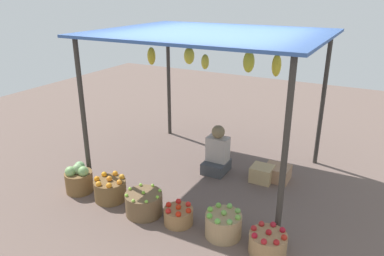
{
  "coord_description": "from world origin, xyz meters",
  "views": [
    {
      "loc": [
        2.25,
        -4.77,
        2.75
      ],
      "look_at": [
        0.0,
        -0.57,
        0.95
      ],
      "focal_mm": 34.12,
      "sensor_mm": 36.0,
      "label": 1
    }
  ],
  "objects_px": {
    "basket_green_apples": "(223,224)",
    "basket_red_apples": "(268,242)",
    "basket_red_tomatoes": "(179,215)",
    "basket_limes": "(144,203)",
    "basket_cabbages": "(79,179)",
    "basket_oranges": "(110,189)",
    "wooden_crate_stacked_rear": "(277,173)",
    "wooden_crate_near_vendor": "(262,174)",
    "vendor_person": "(217,154)"
  },
  "relations": [
    {
      "from": "basket_oranges",
      "to": "wooden_crate_stacked_rear",
      "type": "bearing_deg",
      "value": 41.19
    },
    {
      "from": "basket_oranges",
      "to": "basket_red_apples",
      "type": "distance_m",
      "value": 2.28
    },
    {
      "from": "basket_limes",
      "to": "wooden_crate_stacked_rear",
      "type": "bearing_deg",
      "value": 53.38
    },
    {
      "from": "basket_red_tomatoes",
      "to": "basket_limes",
      "type": "bearing_deg",
      "value": -177.23
    },
    {
      "from": "vendor_person",
      "to": "basket_red_tomatoes",
      "type": "distance_m",
      "value": 1.54
    },
    {
      "from": "basket_cabbages",
      "to": "basket_limes",
      "type": "bearing_deg",
      "value": -1.17
    },
    {
      "from": "vendor_person",
      "to": "basket_red_apples",
      "type": "height_order",
      "value": "vendor_person"
    },
    {
      "from": "vendor_person",
      "to": "basket_red_apples",
      "type": "xyz_separation_m",
      "value": [
        1.32,
        -1.52,
        -0.17
      ]
    },
    {
      "from": "basket_cabbages",
      "to": "basket_red_tomatoes",
      "type": "relative_size",
      "value": 1.17
    },
    {
      "from": "vendor_person",
      "to": "basket_green_apples",
      "type": "bearing_deg",
      "value": -62.78
    },
    {
      "from": "vendor_person",
      "to": "wooden_crate_stacked_rear",
      "type": "height_order",
      "value": "vendor_person"
    },
    {
      "from": "basket_oranges",
      "to": "basket_red_apples",
      "type": "bearing_deg",
      "value": -0.99
    },
    {
      "from": "basket_green_apples",
      "to": "wooden_crate_stacked_rear",
      "type": "xyz_separation_m",
      "value": [
        0.18,
        1.66,
        -0.04
      ]
    },
    {
      "from": "basket_red_tomatoes",
      "to": "wooden_crate_stacked_rear",
      "type": "distance_m",
      "value": 1.87
    },
    {
      "from": "basket_limes",
      "to": "wooden_crate_near_vendor",
      "type": "distance_m",
      "value": 1.91
    },
    {
      "from": "basket_cabbages",
      "to": "wooden_crate_near_vendor",
      "type": "distance_m",
      "value": 2.73
    },
    {
      "from": "basket_oranges",
      "to": "basket_red_tomatoes",
      "type": "distance_m",
      "value": 1.13
    },
    {
      "from": "basket_oranges",
      "to": "wooden_crate_stacked_rear",
      "type": "relative_size",
      "value": 1.18
    },
    {
      "from": "basket_cabbages",
      "to": "wooden_crate_stacked_rear",
      "type": "relative_size",
      "value": 1.16
    },
    {
      "from": "basket_red_apples",
      "to": "basket_oranges",
      "type": "bearing_deg",
      "value": 179.01
    },
    {
      "from": "basket_oranges",
      "to": "basket_green_apples",
      "type": "distance_m",
      "value": 1.72
    },
    {
      "from": "basket_red_tomatoes",
      "to": "basket_green_apples",
      "type": "height_order",
      "value": "basket_green_apples"
    },
    {
      "from": "vendor_person",
      "to": "wooden_crate_near_vendor",
      "type": "relative_size",
      "value": 2.42
    },
    {
      "from": "basket_limes",
      "to": "vendor_person",
      "type": "bearing_deg",
      "value": 77.63
    },
    {
      "from": "basket_oranges",
      "to": "wooden_crate_near_vendor",
      "type": "relative_size",
      "value": 1.38
    },
    {
      "from": "basket_limes",
      "to": "basket_red_apples",
      "type": "height_order",
      "value": "basket_limes"
    },
    {
      "from": "basket_cabbages",
      "to": "basket_oranges",
      "type": "height_order",
      "value": "basket_cabbages"
    },
    {
      "from": "basket_red_apples",
      "to": "wooden_crate_near_vendor",
      "type": "distance_m",
      "value": 1.65
    },
    {
      "from": "wooden_crate_stacked_rear",
      "to": "basket_green_apples",
      "type": "bearing_deg",
      "value": -96.17
    },
    {
      "from": "vendor_person",
      "to": "wooden_crate_stacked_rear",
      "type": "xyz_separation_m",
      "value": [
        0.94,
        0.18,
        -0.19
      ]
    },
    {
      "from": "basket_red_apples",
      "to": "basket_red_tomatoes",
      "type": "bearing_deg",
      "value": 179.96
    },
    {
      "from": "basket_cabbages",
      "to": "basket_red_apples",
      "type": "height_order",
      "value": "basket_cabbages"
    },
    {
      "from": "basket_cabbages",
      "to": "wooden_crate_stacked_rear",
      "type": "distance_m",
      "value": 2.98
    },
    {
      "from": "basket_green_apples",
      "to": "basket_red_apples",
      "type": "bearing_deg",
      "value": -4.12
    },
    {
      "from": "basket_red_tomatoes",
      "to": "basket_green_apples",
      "type": "xyz_separation_m",
      "value": [
        0.59,
        0.04,
        0.04
      ]
    },
    {
      "from": "basket_cabbages",
      "to": "basket_oranges",
      "type": "relative_size",
      "value": 0.98
    },
    {
      "from": "basket_cabbages",
      "to": "basket_limes",
      "type": "height_order",
      "value": "basket_cabbages"
    },
    {
      "from": "basket_red_tomatoes",
      "to": "wooden_crate_stacked_rear",
      "type": "height_order",
      "value": "basket_red_tomatoes"
    },
    {
      "from": "basket_cabbages",
      "to": "basket_oranges",
      "type": "distance_m",
      "value": 0.55
    },
    {
      "from": "basket_red_tomatoes",
      "to": "wooden_crate_near_vendor",
      "type": "xyz_separation_m",
      "value": [
        0.58,
        1.55,
        0.01
      ]
    },
    {
      "from": "wooden_crate_stacked_rear",
      "to": "basket_red_tomatoes",
      "type": "bearing_deg",
      "value": -114.47
    },
    {
      "from": "basket_red_apples",
      "to": "wooden_crate_near_vendor",
      "type": "xyz_separation_m",
      "value": [
        -0.57,
        1.55,
        -0.01
      ]
    },
    {
      "from": "wooden_crate_near_vendor",
      "to": "vendor_person",
      "type": "bearing_deg",
      "value": -177.97
    },
    {
      "from": "vendor_person",
      "to": "basket_red_tomatoes",
      "type": "relative_size",
      "value": 2.11
    },
    {
      "from": "basket_green_apples",
      "to": "basket_red_apples",
      "type": "distance_m",
      "value": 0.56
    },
    {
      "from": "basket_limes",
      "to": "wooden_crate_stacked_rear",
      "type": "height_order",
      "value": "basket_limes"
    },
    {
      "from": "vendor_person",
      "to": "basket_limes",
      "type": "bearing_deg",
      "value": -102.37
    },
    {
      "from": "basket_limes",
      "to": "basket_green_apples",
      "type": "xyz_separation_m",
      "value": [
        1.1,
        0.06,
        0.0
      ]
    },
    {
      "from": "basket_green_apples",
      "to": "wooden_crate_stacked_rear",
      "type": "relative_size",
      "value": 1.16
    },
    {
      "from": "vendor_person",
      "to": "basket_cabbages",
      "type": "height_order",
      "value": "vendor_person"
    }
  ]
}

